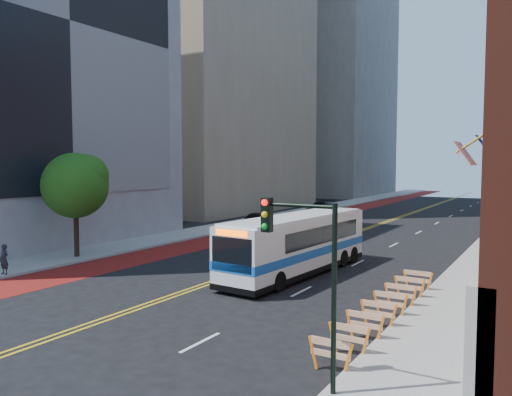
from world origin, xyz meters
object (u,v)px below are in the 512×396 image
at_px(street_tree, 76,183).
at_px(transit_bus, 299,243).
at_px(car_b, 317,216).
at_px(car_a, 255,220).
at_px(car_c, 321,208).
at_px(pedestrian, 4,259).
at_px(traffic_signal, 303,256).

relative_size(street_tree, transit_bus, 0.55).
distance_m(transit_bus, car_b, 24.89).
relative_size(street_tree, car_a, 1.50).
bearing_deg(street_tree, car_c, 86.10).
distance_m(car_b, pedestrian, 32.37).
xyz_separation_m(car_c, pedestrian, (-1.45, -39.22, 0.18)).
relative_size(street_tree, car_c, 1.23).
height_order(traffic_signal, transit_bus, traffic_signal).
xyz_separation_m(car_a, car_c, (0.35, 14.65, 0.03)).
bearing_deg(street_tree, car_b, 79.24).
bearing_deg(traffic_signal, car_a, 123.23).
bearing_deg(pedestrian, car_b, 78.98).
relative_size(traffic_signal, pedestrian, 3.10).
bearing_deg(pedestrian, car_a, 83.87).
bearing_deg(transit_bus, car_b, 115.55).
distance_m(traffic_signal, car_a, 34.27).
bearing_deg(car_b, car_a, -120.96).
xyz_separation_m(traffic_signal, car_a, (-18.71, 28.56, -2.96)).
xyz_separation_m(traffic_signal, car_c, (-18.36, 43.21, -2.93)).
bearing_deg(traffic_signal, car_b, 113.40).
distance_m(transit_bus, car_c, 32.51).
relative_size(car_a, car_c, 0.82).
xyz_separation_m(street_tree, traffic_signal, (20.66, -9.55, -1.19)).
bearing_deg(car_a, traffic_signal, -67.54).
xyz_separation_m(car_b, car_c, (-2.75, 7.13, 0.13)).
relative_size(transit_bus, car_a, 2.72).
relative_size(transit_bus, car_b, 3.01).
xyz_separation_m(street_tree, car_a, (1.94, 19.01, -4.15)).
distance_m(street_tree, car_b, 27.33).
distance_m(traffic_signal, transit_bus, 14.62).
xyz_separation_m(car_a, car_b, (3.10, 7.52, -0.10)).
xyz_separation_m(street_tree, pedestrian, (0.84, -5.57, -3.94)).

